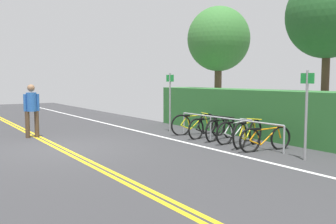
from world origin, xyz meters
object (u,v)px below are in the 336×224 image
(sign_post_far, at_px, (306,106))
(bicycle_4, at_px, (248,133))
(bicycle_0, at_px, (194,124))
(bicycle_1, at_px, (207,127))
(pedestrian, at_px, (32,107))
(bicycle_3, at_px, (237,132))
(bicycle_5, at_px, (265,139))
(tree_mid, at_px, (328,16))
(tree_near_left, at_px, (219,40))
(bike_rack, at_px, (226,124))
(bicycle_2, at_px, (221,129))
(sign_post_near, at_px, (170,96))

(sign_post_far, bearing_deg, bicycle_4, 174.52)
(bicycle_0, bearing_deg, bicycle_1, -4.11)
(bicycle_1, height_order, pedestrian, pedestrian)
(bicycle_3, xyz_separation_m, pedestrian, (-4.40, -4.78, 0.66))
(bicycle_5, bearing_deg, bicycle_0, 176.31)
(bicycle_0, distance_m, tree_mid, 5.50)
(bicycle_1, xyz_separation_m, sign_post_far, (3.85, -0.27, 0.93))
(bicycle_4, distance_m, tree_near_left, 6.66)
(bicycle_1, height_order, bicycle_5, bicycle_1)
(sign_post_far, bearing_deg, bike_rack, 175.91)
(bicycle_0, xyz_separation_m, tree_near_left, (-2.27, 3.05, 3.23))
(bicycle_2, xyz_separation_m, bicycle_3, (0.71, -0.01, -0.00))
(bicycle_4, bearing_deg, pedestrian, -137.14)
(bicycle_2, relative_size, bicycle_4, 1.02)
(bicycle_5, bearing_deg, bike_rack, 176.61)
(bike_rack, xyz_separation_m, bicycle_3, (0.31, 0.13, -0.21))
(sign_post_near, bearing_deg, bicycle_4, 3.43)
(sign_post_far, relative_size, tree_near_left, 0.42)
(bicycle_2, relative_size, pedestrian, 0.98)
(bike_rack, bearing_deg, bicycle_0, 176.03)
(bicycle_1, height_order, tree_near_left, tree_near_left)
(bicycle_4, xyz_separation_m, pedestrian, (-4.99, -4.63, 0.63))
(bike_rack, xyz_separation_m, bicycle_0, (-1.71, 0.12, -0.19))
(bicycle_3, height_order, bicycle_5, bicycle_3)
(bike_rack, relative_size, sign_post_near, 2.06)
(bicycle_1, xyz_separation_m, bicycle_4, (1.86, -0.08, 0.03))
(pedestrian, bearing_deg, bicycle_2, 52.42)
(bike_rack, bearing_deg, bicycle_5, -3.39)
(bicycle_0, relative_size, sign_post_near, 0.82)
(bicycle_1, relative_size, pedestrian, 1.02)
(bicycle_4, bearing_deg, sign_post_far, -5.48)
(bicycle_0, distance_m, bicycle_5, 3.34)
(bike_rack, distance_m, bicycle_2, 0.47)
(bicycle_5, relative_size, tree_mid, 0.31)
(bicycle_1, height_order, sign_post_near, sign_post_near)
(bike_rack, height_order, pedestrian, pedestrian)
(bicycle_1, bearing_deg, bike_rack, -3.86)
(sign_post_near, height_order, sign_post_far, sign_post_near)
(bike_rack, relative_size, bicycle_3, 2.54)
(pedestrian, bearing_deg, bicycle_0, 63.53)
(bicycle_4, bearing_deg, bicycle_5, -6.44)
(sign_post_far, relative_size, tree_mid, 0.40)
(bike_rack, relative_size, tree_mid, 0.82)
(sign_post_far, xyz_separation_m, tree_near_left, (-6.89, 3.38, 2.32))
(bicycle_0, relative_size, bicycle_2, 1.02)
(sign_post_far, height_order, tree_near_left, tree_near_left)
(sign_post_near, bearing_deg, bike_rack, 4.92)
(bicycle_1, bearing_deg, pedestrian, -123.66)
(bicycle_2, bearing_deg, pedestrian, -127.58)
(bicycle_1, bearing_deg, bicycle_0, 175.89)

